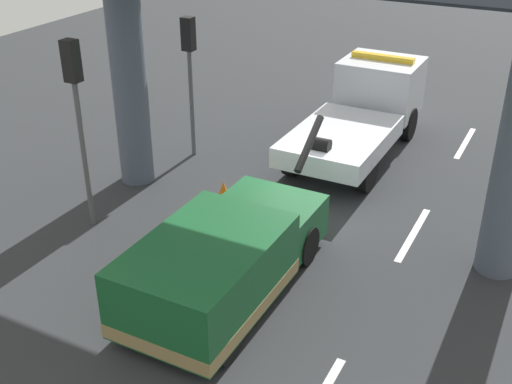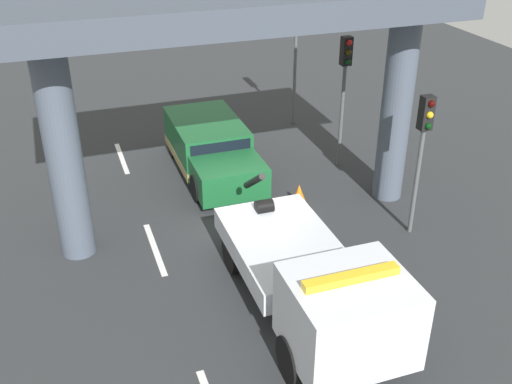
# 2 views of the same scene
# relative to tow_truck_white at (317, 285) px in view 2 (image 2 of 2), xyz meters

# --- Properties ---
(ground_plane) EXTENTS (60.00, 40.00, 0.10)m
(ground_plane) POSITION_rel_tow_truck_white_xyz_m (-4.30, 0.00, -1.25)
(ground_plane) COLOR #2D3033
(lane_stripe_west) EXTENTS (2.60, 0.16, 0.01)m
(lane_stripe_west) POSITION_rel_tow_truck_white_xyz_m (-10.30, -2.74, -1.20)
(lane_stripe_west) COLOR silver
(lane_stripe_west) RESTS_ON ground
(lane_stripe_mid) EXTENTS (2.60, 0.16, 0.01)m
(lane_stripe_mid) POSITION_rel_tow_truck_white_xyz_m (-4.30, -2.74, -1.20)
(lane_stripe_mid) COLOR silver
(lane_stripe_mid) RESTS_ON ground
(tow_truck_white) EXTENTS (7.26, 2.45, 2.46)m
(tow_truck_white) POSITION_rel_tow_truck_white_xyz_m (0.00, 0.00, 0.00)
(tow_truck_white) COLOR silver
(tow_truck_white) RESTS_ON ground
(towed_van_green) EXTENTS (5.21, 2.24, 1.58)m
(towed_van_green) POSITION_rel_tow_truck_white_xyz_m (-8.36, 0.00, -0.42)
(towed_van_green) COLOR #195B2D
(towed_van_green) RESTS_ON ground
(overpass_structure) EXTENTS (3.60, 11.30, 6.40)m
(overpass_structure) POSITION_rel_tow_truck_white_xyz_m (-4.88, 0.00, 4.10)
(overpass_structure) COLOR #4C5666
(overpass_structure) RESTS_ON ground
(traffic_light_near) EXTENTS (0.39, 0.32, 4.44)m
(traffic_light_near) POSITION_rel_tow_truck_white_xyz_m (-11.28, 4.18, 2.03)
(traffic_light_near) COLOR #515456
(traffic_light_near) RESTS_ON ground
(traffic_light_far) EXTENTS (0.39, 0.32, 4.40)m
(traffic_light_far) POSITION_rel_tow_truck_white_xyz_m (-7.28, 4.18, 2.00)
(traffic_light_far) COLOR #515456
(traffic_light_far) RESTS_ON ground
(traffic_light_mid) EXTENTS (0.39, 0.32, 3.99)m
(traffic_light_mid) POSITION_rel_tow_truck_white_xyz_m (-2.78, 4.18, 1.71)
(traffic_light_mid) COLOR #515456
(traffic_light_mid) RESTS_ON ground
(traffic_cone_orange) EXTENTS (0.59, 0.59, 0.70)m
(traffic_cone_orange) POSITION_rel_tow_truck_white_xyz_m (-5.18, 1.81, -0.87)
(traffic_cone_orange) COLOR orange
(traffic_cone_orange) RESTS_ON ground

